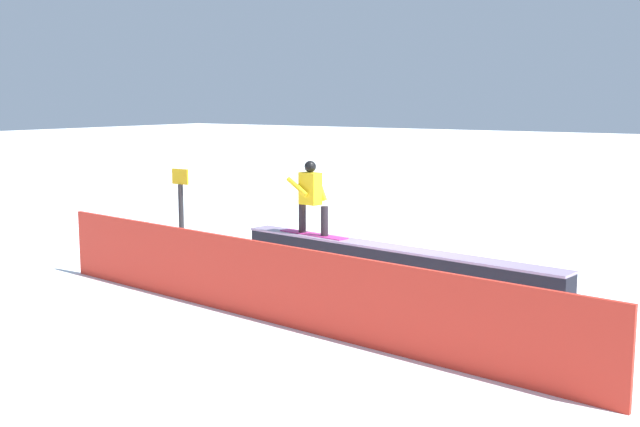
{
  "coord_description": "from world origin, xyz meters",
  "views": [
    {
      "loc": [
        -6.38,
        11.73,
        3.14
      ],
      "look_at": [
        0.9,
        0.9,
        1.19
      ],
      "focal_mm": 43.75,
      "sensor_mm": 36.0,
      "label": 1
    }
  ],
  "objects": [
    {
      "name": "grind_box",
      "position": [
        0.0,
        0.0,
        0.26
      ],
      "size": [
        6.5,
        1.23,
        0.57
      ],
      "color": "black",
      "rests_on": "ground_plane"
    },
    {
      "name": "safety_fence",
      "position": [
        0.0,
        3.3,
        0.57
      ],
      "size": [
        9.67,
        1.19,
        1.13
      ],
      "primitive_type": "cube",
      "rotation": [
        0.0,
        0.0,
        -0.12
      ],
      "color": "red",
      "rests_on": "ground_plane"
    },
    {
      "name": "trail_marker",
      "position": [
        4.24,
        0.77,
        0.95
      ],
      "size": [
        0.4,
        0.1,
        1.77
      ],
      "color": "#262628",
      "rests_on": "ground_plane"
    },
    {
      "name": "ground_plane",
      "position": [
        0.0,
        0.0,
        0.0
      ],
      "size": [
        120.0,
        120.0,
        0.0
      ],
      "primitive_type": "plane",
      "color": "white"
    },
    {
      "name": "snowboarder",
      "position": [
        1.85,
        -0.22,
        1.32
      ],
      "size": [
        1.57,
        0.51,
        1.39
      ],
      "color": "#BE2A82",
      "rests_on": "grind_box"
    }
  ]
}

